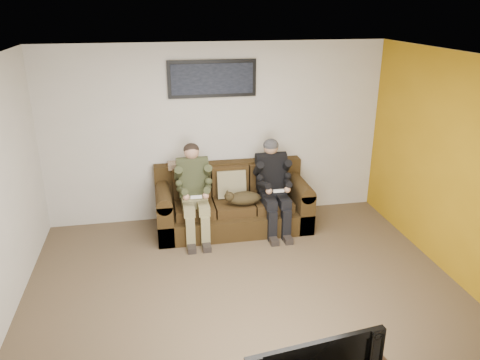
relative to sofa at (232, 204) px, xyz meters
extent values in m
plane|color=brown|center=(-0.14, -1.83, -0.34)|extent=(5.00, 5.00, 0.00)
plane|color=silver|center=(-0.14, -1.83, 2.26)|extent=(5.00, 5.00, 0.00)
plane|color=beige|center=(-0.14, 0.42, 0.96)|extent=(5.00, 0.00, 5.00)
plane|color=beige|center=(-0.14, -4.08, 0.96)|extent=(5.00, 0.00, 5.00)
plane|color=beige|center=(2.36, -1.83, 0.96)|extent=(0.00, 4.50, 4.50)
plane|color=#B18111|center=(2.35, -1.83, 0.96)|extent=(0.00, 4.50, 4.50)
cube|color=#33230F|center=(0.00, -0.08, -0.19)|extent=(2.19, 0.94, 0.30)
cube|color=#33230F|center=(0.00, 0.29, 0.26)|extent=(2.19, 0.20, 0.60)
cube|color=#33230F|center=(-0.98, -0.08, -0.04)|extent=(0.22, 0.94, 0.60)
cube|color=#33230F|center=(0.98, -0.08, -0.04)|extent=(0.22, 0.94, 0.60)
cylinder|color=#33230F|center=(-0.98, -0.08, 0.26)|extent=(0.22, 0.94, 0.22)
cylinder|color=#33230F|center=(0.98, -0.08, 0.26)|extent=(0.22, 0.94, 0.22)
cube|color=#392711|center=(-0.56, -0.13, 0.03)|extent=(0.54, 0.60, 0.14)
cube|color=#392711|center=(-0.56, 0.16, 0.32)|extent=(0.54, 0.14, 0.44)
cube|color=#392711|center=(0.00, -0.13, 0.03)|extent=(0.54, 0.60, 0.14)
cube|color=#392711|center=(0.00, 0.16, 0.32)|extent=(0.54, 0.14, 0.44)
cube|color=#392711|center=(0.56, -0.13, 0.03)|extent=(0.54, 0.60, 0.14)
cube|color=#392711|center=(0.56, 0.16, 0.32)|extent=(0.54, 0.14, 0.44)
cube|color=#887D59|center=(0.00, 0.04, 0.30)|extent=(0.42, 0.20, 0.41)
cube|color=tan|center=(-0.66, 0.27, 0.56)|extent=(0.45, 0.22, 0.08)
cube|color=#8B8257|center=(-0.56, -0.16, 0.17)|extent=(0.36, 0.30, 0.14)
cube|color=#343822|center=(-0.56, -0.06, 0.47)|extent=(0.40, 0.30, 0.53)
cylinder|color=#343822|center=(-0.56, -0.04, 0.68)|extent=(0.44, 0.18, 0.18)
sphere|color=tan|center=(-0.56, -0.02, 0.84)|extent=(0.21, 0.21, 0.21)
cube|color=#8B8257|center=(-0.66, -0.36, 0.16)|extent=(0.15, 0.42, 0.13)
cube|color=#8B8257|center=(-0.46, -0.36, 0.16)|extent=(0.15, 0.42, 0.13)
cube|color=#8B8257|center=(-0.66, -0.56, -0.12)|extent=(0.12, 0.13, 0.44)
cube|color=#8B8257|center=(-0.46, -0.56, -0.12)|extent=(0.12, 0.13, 0.44)
cube|color=black|center=(-0.66, -0.64, -0.30)|extent=(0.11, 0.26, 0.08)
cube|color=black|center=(-0.46, -0.64, -0.30)|extent=(0.11, 0.26, 0.08)
cylinder|color=#343822|center=(-0.76, -0.13, 0.57)|extent=(0.11, 0.30, 0.28)
cylinder|color=#343822|center=(-0.36, -0.13, 0.57)|extent=(0.11, 0.30, 0.28)
cylinder|color=#343822|center=(-0.73, -0.35, 0.41)|extent=(0.14, 0.32, 0.15)
cylinder|color=#343822|center=(-0.39, -0.35, 0.41)|extent=(0.14, 0.32, 0.15)
sphere|color=tan|center=(-0.69, -0.47, 0.36)|extent=(0.09, 0.09, 0.09)
sphere|color=tan|center=(-0.43, -0.47, 0.36)|extent=(0.09, 0.09, 0.09)
cube|color=white|center=(-0.56, -0.49, 0.36)|extent=(0.15, 0.04, 0.03)
ellipsoid|color=black|center=(-0.56, 0.00, 0.87)|extent=(0.22, 0.22, 0.17)
cube|color=black|center=(0.56, -0.16, 0.17)|extent=(0.36, 0.30, 0.14)
cube|color=black|center=(0.56, -0.06, 0.47)|extent=(0.40, 0.30, 0.53)
cylinder|color=black|center=(0.56, -0.04, 0.68)|extent=(0.44, 0.18, 0.18)
sphere|color=#A1775A|center=(0.56, -0.02, 0.84)|extent=(0.21, 0.21, 0.21)
cube|color=black|center=(0.46, -0.36, 0.16)|extent=(0.15, 0.42, 0.13)
cube|color=black|center=(0.66, -0.36, 0.16)|extent=(0.15, 0.42, 0.13)
cube|color=black|center=(0.46, -0.56, -0.12)|extent=(0.12, 0.13, 0.44)
cube|color=black|center=(0.66, -0.56, -0.12)|extent=(0.12, 0.13, 0.44)
cube|color=black|center=(0.46, -0.64, -0.30)|extent=(0.11, 0.26, 0.08)
cube|color=black|center=(0.66, -0.64, -0.30)|extent=(0.11, 0.26, 0.08)
cylinder|color=black|center=(0.36, -0.13, 0.57)|extent=(0.11, 0.30, 0.28)
cylinder|color=black|center=(0.76, -0.13, 0.57)|extent=(0.11, 0.30, 0.28)
cylinder|color=black|center=(0.39, -0.35, 0.41)|extent=(0.14, 0.32, 0.15)
cylinder|color=black|center=(0.73, -0.35, 0.41)|extent=(0.14, 0.32, 0.15)
sphere|color=#A1775A|center=(0.43, -0.47, 0.36)|extent=(0.09, 0.09, 0.09)
sphere|color=#A1775A|center=(0.69, -0.47, 0.36)|extent=(0.09, 0.09, 0.09)
cube|color=white|center=(0.56, -0.49, 0.36)|extent=(0.15, 0.04, 0.03)
ellipsoid|color=black|center=(0.56, -0.02, 0.87)|extent=(0.22, 0.22, 0.19)
ellipsoid|color=#3F3218|center=(0.13, -0.27, 0.19)|extent=(0.47, 0.26, 0.19)
sphere|color=#3F3218|center=(-0.09, -0.30, 0.25)|extent=(0.14, 0.14, 0.14)
cone|color=#3F3218|center=(-0.11, -0.34, 0.32)|extent=(0.04, 0.04, 0.04)
cone|color=#3F3218|center=(-0.11, -0.27, 0.32)|extent=(0.04, 0.04, 0.04)
cylinder|color=#3F3218|center=(0.37, -0.22, 0.16)|extent=(0.26, 0.13, 0.08)
cube|color=black|center=(-0.20, 0.39, 1.76)|extent=(1.25, 0.04, 0.52)
cube|color=black|center=(-0.20, 0.37, 1.76)|extent=(1.15, 0.01, 0.42)
camera|label=1|loc=(-1.07, -6.17, 2.77)|focal=35.00mm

